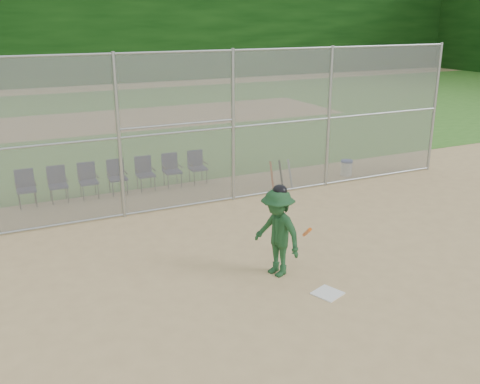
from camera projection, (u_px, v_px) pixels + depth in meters
name	position (u px, v px, depth m)	size (l,w,h in m)	color
ground	(298.00, 286.00, 9.88)	(100.00, 100.00, 0.00)	tan
grass_strip	(99.00, 122.00, 25.29)	(100.00, 100.00, 0.00)	#346C20
dirt_patch_far	(99.00, 122.00, 25.29)	(24.00, 24.00, 0.00)	tan
backstop_fence	(197.00, 128.00, 13.51)	(16.09, 0.09, 4.00)	gray
treeline	(80.00, 0.00, 25.29)	(81.00, 60.00, 11.00)	black
home_plate	(328.00, 293.00, 9.61)	(0.46, 0.46, 0.02)	white
batter_at_plate	(278.00, 232.00, 10.10)	(1.05, 1.39, 1.81)	#1B4523
water_cooler	(346.00, 168.00, 16.74)	(0.38, 0.38, 0.48)	white
spare_bats	(281.00, 175.00, 15.37)	(0.66, 0.34, 0.83)	#D84C14
chair_0	(26.00, 189.00, 13.90)	(0.54, 0.52, 0.96)	#10153E
chair_1	(58.00, 185.00, 14.23)	(0.54, 0.52, 0.96)	#10153E
chair_2	(89.00, 181.00, 14.56)	(0.54, 0.52, 0.96)	#10153E
chair_3	(118.00, 178.00, 14.89)	(0.54, 0.52, 0.96)	#10153E
chair_4	(146.00, 174.00, 15.21)	(0.54, 0.52, 0.96)	#10153E
chair_5	(172.00, 171.00, 15.54)	(0.54, 0.52, 0.96)	#10153E
chair_6	(198.00, 168.00, 15.87)	(0.54, 0.52, 0.96)	#10153E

